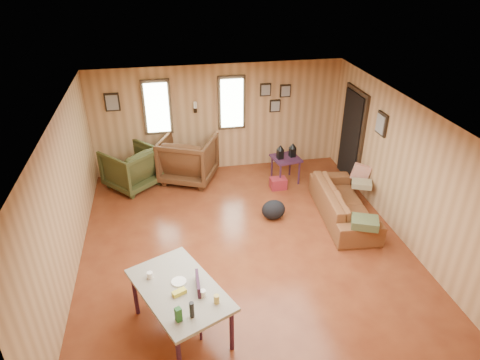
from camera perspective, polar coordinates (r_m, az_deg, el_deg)
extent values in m
cube|color=brown|center=(7.53, 0.57, -8.54)|extent=(5.50, 6.00, 0.02)
cube|color=#997C5B|center=(6.36, 0.68, 9.07)|extent=(5.50, 6.00, 0.02)
cube|color=tan|center=(9.56, -2.93, 8.22)|extent=(5.50, 0.02, 2.40)
cube|color=tan|center=(4.56, 8.43, -18.96)|extent=(5.50, 0.02, 2.40)
cube|color=tan|center=(6.94, -22.36, -2.52)|extent=(0.02, 6.00, 2.40)
cube|color=tan|center=(7.83, 20.87, 1.38)|extent=(0.02, 6.00, 2.40)
cube|color=black|center=(9.33, -10.98, 9.48)|extent=(0.60, 0.05, 1.20)
cube|color=#E0F2D1|center=(9.30, -10.98, 9.41)|extent=(0.48, 0.04, 1.06)
cube|color=black|center=(9.45, -1.12, 10.25)|extent=(0.60, 0.05, 1.20)
cube|color=#E0F2D1|center=(9.41, -1.08, 10.17)|extent=(0.48, 0.04, 1.06)
cube|color=black|center=(9.37, -5.99, 9.29)|extent=(0.07, 0.05, 0.12)
cylinder|color=silver|center=(9.27, -5.99, 9.92)|extent=(0.07, 0.07, 0.14)
cube|color=black|center=(9.43, 14.72, 5.68)|extent=(0.06, 1.00, 2.05)
cube|color=black|center=(9.42, 14.50, 5.66)|extent=(0.04, 0.82, 1.90)
cube|color=black|center=(9.52, 3.41, 11.92)|extent=(0.24, 0.04, 0.28)
cube|color=#9E998C|center=(9.49, 3.46, 11.87)|extent=(0.19, 0.02, 0.22)
cube|color=black|center=(9.65, 6.06, 11.74)|extent=(0.24, 0.04, 0.28)
cube|color=#9E998C|center=(9.62, 6.11, 11.69)|extent=(0.19, 0.02, 0.22)
cube|color=black|center=(9.69, 4.69, 9.83)|extent=(0.24, 0.04, 0.28)
cube|color=#9E998C|center=(9.67, 4.73, 9.77)|extent=(0.19, 0.02, 0.22)
cube|color=black|center=(9.34, -16.67, 9.91)|extent=(0.30, 0.04, 0.38)
cube|color=#9E998C|center=(9.31, -16.69, 9.85)|extent=(0.24, 0.02, 0.31)
cube|color=black|center=(8.28, 18.38, 7.12)|extent=(0.04, 0.34, 0.42)
cube|color=#9E998C|center=(8.26, 18.19, 7.11)|extent=(0.02, 0.27, 0.34)
imported|color=brown|center=(8.23, 13.75, -2.40)|extent=(0.78, 2.12, 0.81)
imported|color=#4D2D17|center=(9.32, -6.89, 3.15)|extent=(1.39, 1.36, 1.11)
imported|color=#373A1A|center=(9.29, -14.33, 1.86)|extent=(1.30, 1.29, 0.98)
cube|color=#3C1A33|center=(9.64, -11.24, 3.87)|extent=(0.61, 0.56, 0.04)
cube|color=#3C1A33|center=(9.81, -11.02, 1.80)|extent=(0.55, 0.50, 0.03)
cylinder|color=#3C1A33|center=(9.57, -12.43, 1.58)|extent=(0.04, 0.04, 0.57)
cylinder|color=#3C1A33|center=(9.59, -9.54, 1.92)|extent=(0.04, 0.04, 0.57)
cylinder|color=#3C1A33|center=(9.95, -12.55, 2.66)|extent=(0.04, 0.04, 0.57)
cylinder|color=#3C1A33|center=(9.97, -9.77, 2.98)|extent=(0.04, 0.04, 0.57)
cube|color=brown|center=(9.60, -12.04, 4.27)|extent=(0.11, 0.03, 0.14)
cube|color=brown|center=(9.61, -10.66, 4.40)|extent=(0.10, 0.03, 0.13)
cube|color=#3C1A33|center=(9.22, 6.15, 2.90)|extent=(0.63, 0.63, 0.04)
cylinder|color=#3C1A33|center=(9.08, 5.39, 0.55)|extent=(0.05, 0.05, 0.55)
cylinder|color=#3C1A33|center=(9.26, 7.88, 0.99)|extent=(0.05, 0.05, 0.55)
cylinder|color=#3C1A33|center=(9.44, 4.27, 1.75)|extent=(0.05, 0.05, 0.55)
cylinder|color=#3C1A33|center=(9.61, 6.69, 2.15)|extent=(0.05, 0.05, 0.55)
cube|color=black|center=(9.11, 5.37, 3.46)|extent=(0.14, 0.14, 0.20)
cone|color=black|center=(9.05, 5.41, 4.34)|extent=(0.19, 0.19, 0.11)
cube|color=black|center=(9.23, 7.00, 3.71)|extent=(0.14, 0.14, 0.20)
cone|color=black|center=(9.17, 7.05, 4.58)|extent=(0.19, 0.19, 0.11)
cube|color=maroon|center=(9.12, 5.12, -0.45)|extent=(0.34, 0.25, 0.24)
ellipsoid|color=black|center=(8.08, 4.48, -3.98)|extent=(0.46, 0.35, 0.39)
cube|color=#434C2B|center=(7.48, 16.30, -5.45)|extent=(0.54, 0.49, 0.14)
cube|color=#B5301B|center=(8.85, 15.81, 0.98)|extent=(0.40, 0.24, 0.39)
cube|color=gray|center=(8.66, 15.92, -0.51)|extent=(0.46, 0.41, 0.11)
cube|color=gray|center=(5.65, -8.10, -14.27)|extent=(1.41, 1.70, 0.05)
cylinder|color=#3C1A33|center=(5.42, -8.12, -22.45)|extent=(0.08, 0.08, 0.70)
cylinder|color=#3C1A33|center=(5.65, -1.11, -19.25)|extent=(0.08, 0.08, 0.70)
cylinder|color=#3C1A33|center=(6.24, -13.80, -14.58)|extent=(0.08, 0.08, 0.70)
cylinder|color=#3C1A33|center=(6.45, -7.63, -12.23)|extent=(0.08, 0.08, 0.70)
cylinder|color=white|center=(5.47, -4.98, -14.82)|extent=(0.10, 0.10, 0.09)
cylinder|color=white|center=(5.82, -11.91, -12.30)|extent=(0.10, 0.10, 0.09)
cube|color=#226027|center=(5.19, -8.22, -17.32)|extent=(0.09, 0.09, 0.19)
cylinder|color=black|center=(5.20, -6.44, -16.81)|extent=(0.08, 0.08, 0.21)
cylinder|color=gold|center=(5.37, -3.14, -15.58)|extent=(0.09, 0.09, 0.12)
cylinder|color=white|center=(5.71, -8.16, -13.28)|extent=(0.26, 0.26, 0.02)
cube|color=yellow|center=(5.54, -8.11, -14.63)|extent=(0.19, 0.14, 0.06)
cube|color=#373A1A|center=(5.83, -7.22, -16.51)|extent=(0.41, 0.41, 0.05)
cube|color=#3C1A33|center=(5.66, -5.56, -14.64)|extent=(0.05, 0.39, 0.44)
cylinder|color=#3C1A33|center=(5.88, -8.67, -19.30)|extent=(0.04, 0.04, 0.42)
cylinder|color=#3C1A33|center=(5.88, -5.29, -19.02)|extent=(0.04, 0.04, 0.42)
cylinder|color=#3C1A33|center=(6.10, -8.79, -17.02)|extent=(0.04, 0.04, 0.42)
cylinder|color=#3C1A33|center=(6.10, -5.57, -16.76)|extent=(0.04, 0.04, 0.42)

